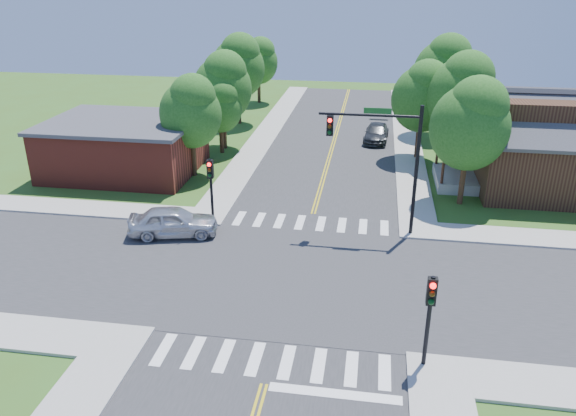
% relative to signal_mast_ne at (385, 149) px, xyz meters
% --- Properties ---
extents(ground, '(100.00, 100.00, 0.00)m').
position_rel_signal_mast_ne_xyz_m(ground, '(-3.91, -5.59, -4.85)').
color(ground, '#37571B').
rests_on(ground, ground).
extents(road_ns, '(10.00, 90.00, 0.04)m').
position_rel_signal_mast_ne_xyz_m(road_ns, '(-3.91, -5.59, -4.83)').
color(road_ns, '#2D2D30').
rests_on(road_ns, ground).
extents(road_ew, '(90.00, 10.00, 0.04)m').
position_rel_signal_mast_ne_xyz_m(road_ew, '(-3.91, -5.59, -4.83)').
color(road_ew, '#2D2D30').
rests_on(road_ew, ground).
extents(intersection_patch, '(10.20, 10.20, 0.06)m').
position_rel_signal_mast_ne_xyz_m(intersection_patch, '(-3.91, -5.59, -4.85)').
color(intersection_patch, '#2D2D30').
rests_on(intersection_patch, ground).
extents(sidewalk_ne, '(40.00, 40.00, 0.14)m').
position_rel_signal_mast_ne_xyz_m(sidewalk_ne, '(11.90, 10.23, -4.78)').
color(sidewalk_ne, '#9E9B93').
rests_on(sidewalk_ne, ground).
extents(sidewalk_nw, '(40.00, 40.00, 0.14)m').
position_rel_signal_mast_ne_xyz_m(sidewalk_nw, '(-19.73, 10.23, -4.78)').
color(sidewalk_nw, '#9E9B93').
rests_on(sidewalk_nw, ground).
extents(crosswalk_north, '(8.85, 2.00, 0.01)m').
position_rel_signal_mast_ne_xyz_m(crosswalk_north, '(-3.91, 0.61, -4.80)').
color(crosswalk_north, white).
rests_on(crosswalk_north, ground).
extents(crosswalk_south, '(8.85, 2.00, 0.01)m').
position_rel_signal_mast_ne_xyz_m(crosswalk_south, '(-3.91, -11.79, -4.80)').
color(crosswalk_south, white).
rests_on(crosswalk_south, ground).
extents(centerline, '(0.30, 90.00, 0.01)m').
position_rel_signal_mast_ne_xyz_m(centerline, '(-3.91, -5.59, -4.80)').
color(centerline, gold).
rests_on(centerline, ground).
extents(stop_bar, '(4.60, 0.45, 0.09)m').
position_rel_signal_mast_ne_xyz_m(stop_bar, '(-1.41, -13.19, -4.85)').
color(stop_bar, white).
rests_on(stop_bar, ground).
extents(signal_mast_ne, '(5.30, 0.42, 7.20)m').
position_rel_signal_mast_ne_xyz_m(signal_mast_ne, '(0.00, 0.00, 0.00)').
color(signal_mast_ne, black).
rests_on(signal_mast_ne, ground).
extents(signal_pole_se, '(0.34, 0.42, 3.80)m').
position_rel_signal_mast_ne_xyz_m(signal_pole_se, '(1.69, -11.21, -2.19)').
color(signal_pole_se, black).
rests_on(signal_pole_se, ground).
extents(signal_pole_nw, '(0.34, 0.42, 3.80)m').
position_rel_signal_mast_ne_xyz_m(signal_pole_nw, '(-9.51, -0.01, -2.19)').
color(signal_pole_nw, black).
rests_on(signal_pole_nw, ground).
extents(house_ne, '(13.05, 8.80, 7.11)m').
position_rel_signal_mast_ne_xyz_m(house_ne, '(11.19, 8.65, -1.52)').
color(house_ne, black).
rests_on(house_ne, ground).
extents(building_nw, '(10.40, 8.40, 3.73)m').
position_rel_signal_mast_ne_xyz_m(building_nw, '(-18.11, 7.61, -2.97)').
color(building_nw, maroon).
rests_on(building_nw, ground).
extents(tree_e_a, '(4.68, 4.45, 7.96)m').
position_rel_signal_mast_ne_xyz_m(tree_e_a, '(5.00, 4.99, 0.37)').
color(tree_e_a, '#382314').
rests_on(tree_e_a, ground).
extents(tree_e_b, '(4.95, 4.70, 8.42)m').
position_rel_signal_mast_ne_xyz_m(tree_e_b, '(5.34, 12.28, 0.67)').
color(tree_e_b, '#382314').
rests_on(tree_e_b, ground).
extents(tree_e_c, '(5.10, 4.85, 8.68)m').
position_rel_signal_mast_ne_xyz_m(tree_e_c, '(4.92, 20.73, 0.84)').
color(tree_e_c, '#382314').
rests_on(tree_e_c, ground).
extents(tree_e_d, '(4.22, 4.01, 7.17)m').
position_rel_signal_mast_ne_xyz_m(tree_e_d, '(5.37, 29.42, -0.16)').
color(tree_e_d, '#382314').
rests_on(tree_e_d, ground).
extents(tree_w_a, '(4.22, 4.01, 7.18)m').
position_rel_signal_mast_ne_xyz_m(tree_w_a, '(-12.91, 7.41, -0.15)').
color(tree_w_a, '#382314').
rests_on(tree_w_a, ground).
extents(tree_w_b, '(4.61, 4.38, 7.85)m').
position_rel_signal_mast_ne_xyz_m(tree_w_b, '(-12.46, 14.08, 0.29)').
color(tree_w_b, '#382314').
rests_on(tree_w_b, ground).
extents(tree_w_c, '(4.89, 4.65, 8.31)m').
position_rel_signal_mast_ne_xyz_m(tree_w_c, '(-13.13, 21.95, 0.60)').
color(tree_w_c, '#382314').
rests_on(tree_w_c, ground).
extents(tree_w_d, '(4.10, 3.90, 6.97)m').
position_rel_signal_mast_ne_xyz_m(tree_w_d, '(-13.10, 30.97, -0.29)').
color(tree_w_d, '#382314').
rests_on(tree_w_d, ground).
extents(tree_house, '(4.44, 4.22, 7.55)m').
position_rel_signal_mast_ne_xyz_m(tree_house, '(2.78, 13.65, 0.10)').
color(tree_house, '#382314').
rests_on(tree_house, ground).
extents(tree_bldg, '(3.45, 3.28, 5.87)m').
position_rel_signal_mast_ne_xyz_m(tree_bldg, '(-12.38, 12.88, -1.01)').
color(tree_bldg, '#382314').
rests_on(tree_bldg, ground).
extents(car_silver, '(4.01, 5.62, 1.63)m').
position_rel_signal_mast_ne_xyz_m(car_silver, '(-11.12, -2.09, -4.04)').
color(car_silver, silver).
rests_on(car_silver, ground).
extents(car_dgrey, '(2.51, 4.95, 1.37)m').
position_rel_signal_mast_ne_xyz_m(car_dgrey, '(-0.41, 17.95, -4.17)').
color(car_dgrey, '#2F3134').
rests_on(car_dgrey, ground).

